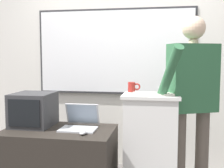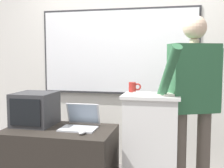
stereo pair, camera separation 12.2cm
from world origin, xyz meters
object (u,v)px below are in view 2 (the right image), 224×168
Objects in this scene: side_desk at (60,163)px; computer_mouse_by_laptop at (82,132)px; lectern_podium at (151,147)px; crt_monitor at (35,109)px; wireless_keyboard at (153,94)px; coffee_mug at (133,87)px; person_presenter at (193,94)px; laptop at (81,121)px.

side_desk is 10.58× the size of computer_mouse_by_laptop.
crt_monitor is (-1.18, -0.06, 0.34)m from lectern_podium.
crt_monitor is at bearing -177.24° from lectern_podium.
side_desk is at bearing -170.17° from lectern_podium.
lectern_podium is at bearing 114.15° from wireless_keyboard.
wireless_keyboard is 0.29m from coffee_mug.
person_presenter is at bearing 10.42° from side_desk.
person_presenter is at bearing -5.48° from coffee_mug.
computer_mouse_by_laptop is 0.70m from coffee_mug.
person_presenter reaches higher than computer_mouse_by_laptop.
laptop is at bearing -174.14° from lectern_podium.
crt_monitor is at bearing 161.91° from person_presenter.
lectern_podium is at bearing 5.86° from laptop.
crt_monitor is (-1.20, -0.01, -0.18)m from wireless_keyboard.
computer_mouse_by_laptop is (-0.98, -0.37, -0.33)m from person_presenter.
wireless_keyboard reaches higher than crt_monitor.
person_presenter reaches higher than side_desk.
coffee_mug is at bearing 22.92° from laptop.
wireless_keyboard is 3.89× the size of computer_mouse_by_laptop.
wireless_keyboard is at bearing -40.70° from coffee_mug.
coffee_mug reaches higher than lectern_podium.
coffee_mug is at bearing 46.97° from computer_mouse_by_laptop.
lectern_podium reaches higher than computer_mouse_by_laptop.
laptop is at bearing -1.56° from crt_monitor.
lectern_podium is 0.69m from computer_mouse_by_laptop.
laptop is (0.19, 0.08, 0.41)m from side_desk.
crt_monitor reaches higher than laptop.
coffee_mug is at bearing 22.98° from side_desk.
lectern_podium reaches higher than crt_monitor.
computer_mouse_by_laptop is at bearing -158.70° from wireless_keyboard.
wireless_keyboard reaches higher than side_desk.
side_desk is at bearing 167.32° from person_presenter.
computer_mouse_by_laptop is 0.24× the size of crt_monitor.
crt_monitor is (-0.58, 0.23, 0.15)m from computer_mouse_by_laptop.
coffee_mug is (0.40, 0.43, 0.38)m from computer_mouse_by_laptop.
lectern_podium is 0.65m from person_presenter.
wireless_keyboard reaches higher than lectern_podium.
computer_mouse_by_laptop is at bearing -26.61° from side_desk.
crt_monitor is at bearing 178.44° from laptop.
laptop reaches higher than computer_mouse_by_laptop.
person_presenter is at bearing 20.76° from computer_mouse_by_laptop.
wireless_keyboard reaches higher than computer_mouse_by_laptop.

